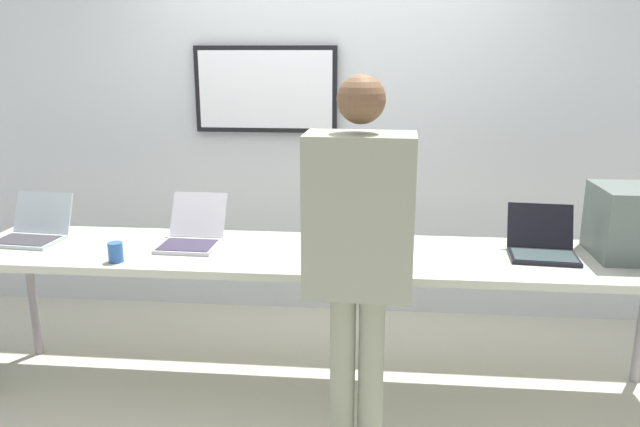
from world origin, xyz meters
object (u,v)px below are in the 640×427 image
laptop_station_2 (365,239)px  coffee_mug (116,252)px  person (359,243)px  laptop_station_1 (192,234)px  laptop_station_0 (34,230)px  workbench (319,260)px  laptop_station_3 (542,245)px  equipment_box (638,222)px

laptop_station_2 → coffee_mug: 1.26m
laptop_station_2 → person: size_ratio=0.20×
laptop_station_1 → person: bearing=-37.0°
laptop_station_0 → workbench: bearing=-2.4°
laptop_station_3 → laptop_station_0: bearing=179.8°
laptop_station_3 → person: size_ratio=0.21×
equipment_box → workbench: bearing=-177.1°
laptop_station_1 → laptop_station_3: laptop_station_1 is taller
laptop_station_0 → coffee_mug: laptop_station_0 is taller
equipment_box → laptop_station_1: 2.31m
workbench → coffee_mug: coffee_mug is taller
coffee_mug → laptop_station_2: bearing=13.5°
equipment_box → coffee_mug: size_ratio=4.26×
equipment_box → coffee_mug: equipment_box is taller
laptop_station_0 → laptop_station_1: size_ratio=0.90×
workbench → laptop_station_0: 1.61m
laptop_station_1 → laptop_station_2: size_ratio=1.16×
workbench → laptop_station_0: bearing=177.6°
workbench → laptop_station_0: laptop_station_0 is taller
laptop_station_1 → coffee_mug: laptop_station_1 is taller
equipment_box → laptop_station_1: bearing=-179.8°
workbench → coffee_mug: 1.03m
laptop_station_2 → laptop_station_3: 0.91m
laptop_station_0 → coffee_mug: (0.61, -0.32, -0.01)m
laptop_station_3 → laptop_station_1: bearing=179.5°
workbench → laptop_station_3: size_ratio=10.47×
laptop_station_3 → workbench: bearing=-177.1°
laptop_station_1 → equipment_box: bearing=0.2°
workbench → equipment_box: bearing=2.9°
laptop_station_2 → coffee_mug: size_ratio=3.49×
laptop_station_1 → person: size_ratio=0.23×
workbench → laptop_station_1: laptop_station_1 is taller
workbench → laptop_station_2: size_ratio=10.75×
person → laptop_station_3: bearing=36.5°
laptop_station_2 → laptop_station_0: bearing=179.3°
workbench → laptop_station_1: bearing=174.0°
workbench → laptop_station_2: 0.26m
equipment_box → coffee_mug: 2.62m
laptop_station_0 → laptop_station_3: size_ratio=1.02×
person → coffee_mug: (-1.22, 0.37, -0.20)m
equipment_box → laptop_station_0: bearing=-179.8°
laptop_station_3 → person: person is taller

